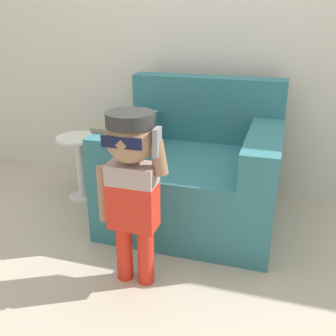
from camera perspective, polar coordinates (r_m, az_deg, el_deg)
The scene contains 5 objects.
ground_plane at distance 2.61m, azimuth 2.76°, elevation -8.89°, with size 10.00×10.00×0.00m, color #BCB29E.
wall_back at distance 2.98m, azimuth 7.12°, elevation 21.07°, with size 10.00×0.05×2.60m.
armchair at distance 2.63m, azimuth 3.96°, elevation -0.70°, with size 1.09×0.94×0.91m.
person_child at distance 1.89m, azimuth -5.29°, elevation -0.91°, with size 0.37×0.28×0.91m.
side_table at distance 2.98m, azimuth -12.62°, elevation 0.90°, with size 0.32×0.32×0.49m.
Camera 1 is at (0.54, -2.18, 1.34)m, focal length 42.00 mm.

